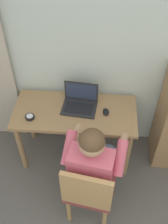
# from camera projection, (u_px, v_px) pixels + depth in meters

# --- Properties ---
(wall_back) EXTENTS (4.80, 0.05, 2.50)m
(wall_back) POSITION_uv_depth(u_px,v_px,m) (126.00, 48.00, 2.54)
(wall_back) COLOR silver
(wall_back) RESTS_ON ground_plane
(desk) EXTENTS (1.23, 0.56, 0.72)m
(desk) POSITION_uv_depth(u_px,v_px,m) (75.00, 119.00, 2.79)
(desk) COLOR #9E754C
(desk) RESTS_ON ground_plane
(chair) EXTENTS (0.48, 0.46, 0.88)m
(chair) POSITION_uv_depth(u_px,v_px,m) (89.00, 190.00, 2.36)
(chair) COLOR brown
(chair) RESTS_ON ground_plane
(person_seated) EXTENTS (0.59, 0.63, 1.20)m
(person_seated) POSITION_uv_depth(u_px,v_px,m) (94.00, 161.00, 2.36)
(person_seated) COLOR #6B84AD
(person_seated) RESTS_ON ground_plane
(laptop) EXTENTS (0.36, 0.28, 0.24)m
(laptop) POSITION_uv_depth(u_px,v_px,m) (80.00, 102.00, 2.73)
(laptop) COLOR #232326
(laptop) RESTS_ON desk
(computer_mouse) EXTENTS (0.07, 0.10, 0.03)m
(computer_mouse) POSITION_uv_depth(u_px,v_px,m) (106.00, 112.00, 2.68)
(computer_mouse) COLOR black
(computer_mouse) RESTS_ON desk
(desk_clock) EXTENTS (0.09, 0.09, 0.03)m
(desk_clock) POSITION_uv_depth(u_px,v_px,m) (30.00, 117.00, 2.63)
(desk_clock) COLOR black
(desk_clock) RESTS_ON desk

